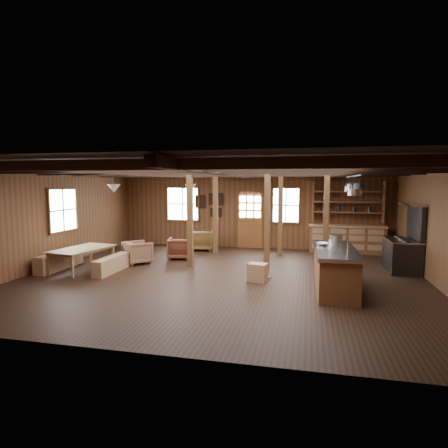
# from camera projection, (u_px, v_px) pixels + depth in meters

# --- Properties ---
(room) EXTENTS (10.04, 9.04, 2.84)m
(room) POSITION_uv_depth(u_px,v_px,m) (223.00, 222.00, 9.44)
(room) COLOR black
(room) RESTS_ON ground
(ceiling_joists) EXTENTS (9.80, 8.82, 0.18)m
(ceiling_joists) POSITION_uv_depth(u_px,v_px,m) (225.00, 172.00, 9.47)
(ceiling_joists) COLOR black
(ceiling_joists) RESTS_ON ceiling
(timber_posts) EXTENTS (3.95, 2.35, 2.80)m
(timber_posts) POSITION_uv_depth(u_px,v_px,m) (255.00, 216.00, 11.34)
(timber_posts) COLOR #4E2C16
(timber_posts) RESTS_ON floor
(back_door) EXTENTS (1.02, 0.08, 2.15)m
(back_door) POSITION_uv_depth(u_px,v_px,m) (250.00, 224.00, 13.81)
(back_door) COLOR brown
(back_door) RESTS_ON floor
(window_back_left) EXTENTS (1.32, 0.06, 1.32)m
(window_back_left) POSITION_uv_depth(u_px,v_px,m) (183.00, 204.00, 14.31)
(window_back_left) COLOR white
(window_back_left) RESTS_ON wall_back
(window_back_right) EXTENTS (1.02, 0.06, 1.32)m
(window_back_right) POSITION_uv_depth(u_px,v_px,m) (286.00, 205.00, 13.46)
(window_back_right) COLOR white
(window_back_right) RESTS_ON wall_back
(window_left) EXTENTS (0.14, 1.24, 1.32)m
(window_left) POSITION_uv_depth(u_px,v_px,m) (63.00, 210.00, 10.99)
(window_left) COLOR white
(window_left) RESTS_ON wall_back
(notice_boards) EXTENTS (1.08, 0.03, 0.90)m
(notice_boards) POSITION_uv_depth(u_px,v_px,m) (211.00, 203.00, 14.06)
(notice_boards) COLOR beige
(notice_boards) RESTS_ON wall_back
(back_counter) EXTENTS (2.55, 0.60, 2.45)m
(back_counter) POSITION_uv_depth(u_px,v_px,m) (347.00, 235.00, 12.85)
(back_counter) COLOR brown
(back_counter) RESTS_ON floor
(pendant_lamps) EXTENTS (1.86, 2.36, 0.66)m
(pendant_lamps) POSITION_uv_depth(u_px,v_px,m) (155.00, 188.00, 10.81)
(pendant_lamps) COLOR #2B2B2E
(pendant_lamps) RESTS_ON ceiling
(pot_rack) EXTENTS (0.45, 3.00, 0.44)m
(pot_rack) POSITION_uv_depth(u_px,v_px,m) (353.00, 187.00, 8.97)
(pot_rack) COLOR #2B2B2E
(pot_rack) RESTS_ON ceiling
(kitchen_island) EXTENTS (0.94, 2.52, 1.20)m
(kitchen_island) POSITION_uv_depth(u_px,v_px,m) (335.00, 269.00, 8.36)
(kitchen_island) COLOR brown
(kitchen_island) RESTS_ON floor
(step_stool) EXTENTS (0.57, 0.45, 0.45)m
(step_stool) POSITION_uv_depth(u_px,v_px,m) (258.00, 273.00, 9.09)
(step_stool) COLOR olive
(step_stool) RESTS_ON floor
(commercial_range) EXTENTS (0.78, 1.50, 1.85)m
(commercial_range) POSITION_uv_depth(u_px,v_px,m) (404.00, 249.00, 10.15)
(commercial_range) COLOR #2B2B2E
(commercial_range) RESTS_ON floor
(dining_table) EXTENTS (1.24, 1.88, 0.62)m
(dining_table) POSITION_uv_depth(u_px,v_px,m) (83.00, 259.00, 10.25)
(dining_table) COLOR olive
(dining_table) RESTS_ON floor
(bench_wall) EXTENTS (0.33, 1.73, 0.48)m
(bench_wall) POSITION_uv_depth(u_px,v_px,m) (60.00, 261.00, 10.42)
(bench_wall) COLOR olive
(bench_wall) RESTS_ON floor
(bench_aisle) EXTENTS (0.29, 1.55, 0.43)m
(bench_aisle) POSITION_uv_depth(u_px,v_px,m) (112.00, 264.00, 10.07)
(bench_aisle) COLOR olive
(bench_aisle) RESTS_ON floor
(armchair_a) EXTENTS (0.84, 0.85, 0.67)m
(armchair_a) POSITION_uv_depth(u_px,v_px,m) (180.00, 248.00, 11.86)
(armchair_a) COLOR brown
(armchair_a) RESTS_ON floor
(armchair_b) EXTENTS (0.90, 0.91, 0.71)m
(armchair_b) POSITION_uv_depth(u_px,v_px,m) (202.00, 240.00, 13.40)
(armchair_b) COLOR brown
(armchair_b) RESTS_ON floor
(armchair_c) EXTENTS (1.03, 1.03, 0.67)m
(armchair_c) POSITION_uv_depth(u_px,v_px,m) (138.00, 252.00, 11.14)
(armchair_c) COLOR brown
(armchair_c) RESTS_ON floor
(counter_pot) EXTENTS (0.32, 0.32, 0.19)m
(counter_pot) POSITION_uv_depth(u_px,v_px,m) (336.00, 239.00, 9.15)
(counter_pot) COLOR #AFB1B6
(counter_pot) RESTS_ON kitchen_island
(bowl) EXTENTS (0.31, 0.31, 0.07)m
(bowl) POSITION_uv_depth(u_px,v_px,m) (322.00, 244.00, 8.71)
(bowl) COLOR silver
(bowl) RESTS_ON kitchen_island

